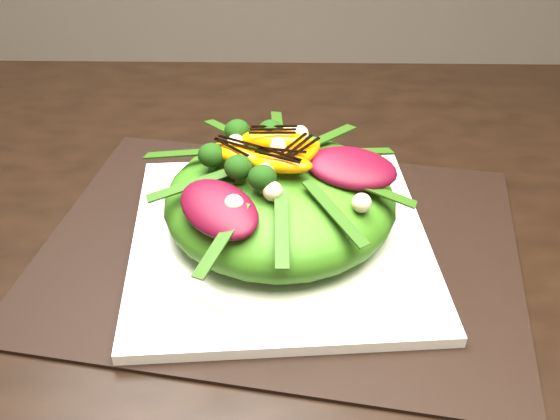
{
  "coord_description": "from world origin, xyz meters",
  "views": [
    {
      "loc": [
        -0.26,
        -0.5,
        1.16
      ],
      "look_at": [
        -0.27,
        0.0,
        0.8
      ],
      "focal_mm": 42.0,
      "sensor_mm": 36.0,
      "label": 1
    }
  ],
  "objects_px": {
    "salad_bowl": "(280,230)",
    "lettuce_mound": "(280,200)",
    "placemat": "(280,247)",
    "plate_base": "(280,241)",
    "dining_table": "(554,268)",
    "orange_segment": "(275,143)"
  },
  "relations": [
    {
      "from": "dining_table",
      "to": "placemat",
      "type": "xyz_separation_m",
      "value": [
        -0.27,
        0.0,
        0.02
      ]
    },
    {
      "from": "placemat",
      "to": "plate_base",
      "type": "height_order",
      "value": "plate_base"
    },
    {
      "from": "orange_segment",
      "to": "placemat",
      "type": "bearing_deg",
      "value": -79.8
    },
    {
      "from": "placemat",
      "to": "orange_segment",
      "type": "bearing_deg",
      "value": 100.2
    },
    {
      "from": "plate_base",
      "to": "placemat",
      "type": "bearing_deg",
      "value": 0.0
    },
    {
      "from": "lettuce_mound",
      "to": "dining_table",
      "type": "bearing_deg",
      "value": -0.55
    },
    {
      "from": "plate_base",
      "to": "salad_bowl",
      "type": "bearing_deg",
      "value": 0.0
    },
    {
      "from": "dining_table",
      "to": "salad_bowl",
      "type": "xyz_separation_m",
      "value": [
        -0.27,
        0.0,
        0.04
      ]
    },
    {
      "from": "lettuce_mound",
      "to": "plate_base",
      "type": "bearing_deg",
      "value": 0.0
    },
    {
      "from": "salad_bowl",
      "to": "lettuce_mound",
      "type": "distance_m",
      "value": 0.03
    },
    {
      "from": "placemat",
      "to": "salad_bowl",
      "type": "distance_m",
      "value": 0.02
    },
    {
      "from": "placemat",
      "to": "lettuce_mound",
      "type": "bearing_deg",
      "value": 180.0
    },
    {
      "from": "lettuce_mound",
      "to": "orange_segment",
      "type": "relative_size",
      "value": 3.6
    },
    {
      "from": "placemat",
      "to": "plate_base",
      "type": "xyz_separation_m",
      "value": [
        -0.0,
        0.0,
        0.01
      ]
    },
    {
      "from": "plate_base",
      "to": "lettuce_mound",
      "type": "xyz_separation_m",
      "value": [
        0.0,
        0.0,
        0.05
      ]
    },
    {
      "from": "salad_bowl",
      "to": "orange_segment",
      "type": "distance_m",
      "value": 0.08
    },
    {
      "from": "plate_base",
      "to": "orange_segment",
      "type": "distance_m",
      "value": 0.1
    },
    {
      "from": "orange_segment",
      "to": "dining_table",
      "type": "bearing_deg",
      "value": -6.42
    },
    {
      "from": "dining_table",
      "to": "plate_base",
      "type": "relative_size",
      "value": 5.61
    },
    {
      "from": "placemat",
      "to": "salad_bowl",
      "type": "xyz_separation_m",
      "value": [
        -0.0,
        0.0,
        0.02
      ]
    },
    {
      "from": "salad_bowl",
      "to": "orange_segment",
      "type": "xyz_separation_m",
      "value": [
        -0.01,
        0.03,
        0.08
      ]
    },
    {
      "from": "placemat",
      "to": "lettuce_mound",
      "type": "relative_size",
      "value": 2.12
    }
  ]
}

